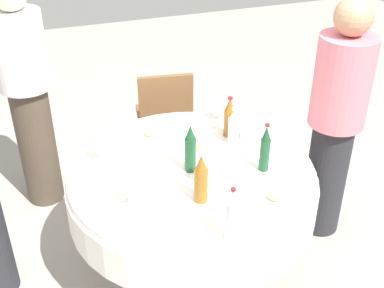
{
  "coord_description": "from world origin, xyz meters",
  "views": [
    {
      "loc": [
        -0.77,
        -2.16,
        2.31
      ],
      "look_at": [
        0.0,
        0.0,
        0.91
      ],
      "focal_mm": 46.72,
      "sensor_mm": 36.0,
      "label": 1
    }
  ],
  "objects_px": {
    "bottle_clear_inner": "(233,127)",
    "wine_glass_inner": "(204,167)",
    "bottle_amber_south": "(229,118)",
    "person_north": "(336,120)",
    "plate_front": "(154,134)",
    "plate_rear": "(277,198)",
    "bottle_dark_green_outer": "(265,149)",
    "bottle_dark_green_north": "(191,149)",
    "bottle_amber_far": "(201,179)",
    "wine_glass_far": "(99,144)",
    "chair_outer": "(165,113)",
    "wine_glass_outer": "(128,187)",
    "plate_right": "(194,149)",
    "dining_table": "(192,191)",
    "wine_glass_near": "(220,105)",
    "person_west": "(27,94)",
    "bottle_clear_west": "(232,216)"
  },
  "relations": [
    {
      "from": "person_west",
      "to": "chair_outer",
      "type": "relative_size",
      "value": 1.88
    },
    {
      "from": "bottle_dark_green_north",
      "to": "bottle_amber_far",
      "type": "xyz_separation_m",
      "value": [
        -0.04,
        -0.27,
        -0.01
      ]
    },
    {
      "from": "plate_front",
      "to": "bottle_amber_south",
      "type": "bearing_deg",
      "value": -18.43
    },
    {
      "from": "bottle_clear_inner",
      "to": "chair_outer",
      "type": "bearing_deg",
      "value": 99.89
    },
    {
      "from": "bottle_dark_green_north",
      "to": "chair_outer",
      "type": "bearing_deg",
      "value": 80.89
    },
    {
      "from": "bottle_amber_south",
      "to": "wine_glass_outer",
      "type": "xyz_separation_m",
      "value": [
        -0.74,
        -0.46,
        -0.02
      ]
    },
    {
      "from": "bottle_amber_south",
      "to": "bottle_clear_inner",
      "type": "bearing_deg",
      "value": -98.84
    },
    {
      "from": "bottle_amber_far",
      "to": "chair_outer",
      "type": "height_order",
      "value": "bottle_amber_far"
    },
    {
      "from": "dining_table",
      "to": "bottle_amber_south",
      "type": "distance_m",
      "value": 0.51
    },
    {
      "from": "plate_right",
      "to": "person_north",
      "type": "distance_m",
      "value": 0.9
    },
    {
      "from": "bottle_amber_far",
      "to": "wine_glass_far",
      "type": "distance_m",
      "value": 0.68
    },
    {
      "from": "wine_glass_far",
      "to": "dining_table",
      "type": "bearing_deg",
      "value": -29.49
    },
    {
      "from": "plate_rear",
      "to": "bottle_dark_green_north",
      "type": "bearing_deg",
      "value": 129.33
    },
    {
      "from": "plate_front",
      "to": "person_north",
      "type": "distance_m",
      "value": 1.13
    },
    {
      "from": "bottle_clear_inner",
      "to": "person_north",
      "type": "distance_m",
      "value": 0.65
    },
    {
      "from": "bottle_dark_green_north",
      "to": "bottle_clear_inner",
      "type": "xyz_separation_m",
      "value": [
        0.33,
        0.19,
        -0.03
      ]
    },
    {
      "from": "bottle_dark_green_outer",
      "to": "wine_glass_outer",
      "type": "relative_size",
      "value": 2.01
    },
    {
      "from": "bottle_dark_green_north",
      "to": "plate_right",
      "type": "relative_size",
      "value": 1.36
    },
    {
      "from": "bottle_amber_south",
      "to": "person_west",
      "type": "relative_size",
      "value": 0.16
    },
    {
      "from": "bottle_clear_inner",
      "to": "plate_rear",
      "type": "height_order",
      "value": "bottle_clear_inner"
    },
    {
      "from": "bottle_clear_inner",
      "to": "plate_right",
      "type": "relative_size",
      "value": 1.09
    },
    {
      "from": "wine_glass_inner",
      "to": "plate_right",
      "type": "height_order",
      "value": "wine_glass_inner"
    },
    {
      "from": "wine_glass_outer",
      "to": "wine_glass_near",
      "type": "distance_m",
      "value": 1.01
    },
    {
      "from": "wine_glass_outer",
      "to": "person_north",
      "type": "distance_m",
      "value": 1.39
    },
    {
      "from": "wine_glass_outer",
      "to": "plate_rear",
      "type": "bearing_deg",
      "value": -17.21
    },
    {
      "from": "person_north",
      "to": "chair_outer",
      "type": "xyz_separation_m",
      "value": [
        -0.8,
        1.01,
        -0.32
      ]
    },
    {
      "from": "person_north",
      "to": "person_west",
      "type": "bearing_deg",
      "value": -123.53
    },
    {
      "from": "plate_rear",
      "to": "chair_outer",
      "type": "relative_size",
      "value": 0.27
    },
    {
      "from": "bottle_dark_green_outer",
      "to": "plate_rear",
      "type": "distance_m",
      "value": 0.3
    },
    {
      "from": "plate_front",
      "to": "plate_right",
      "type": "relative_size",
      "value": 1.19
    },
    {
      "from": "plate_right",
      "to": "chair_outer",
      "type": "height_order",
      "value": "chair_outer"
    },
    {
      "from": "dining_table",
      "to": "bottle_clear_inner",
      "type": "height_order",
      "value": "bottle_clear_inner"
    },
    {
      "from": "bottle_clear_inner",
      "to": "wine_glass_inner",
      "type": "distance_m",
      "value": 0.45
    },
    {
      "from": "chair_outer",
      "to": "wine_glass_outer",
      "type": "bearing_deg",
      "value": -105.27
    },
    {
      "from": "bottle_dark_green_north",
      "to": "wine_glass_near",
      "type": "relative_size",
      "value": 1.99
    },
    {
      "from": "wine_glass_outer",
      "to": "chair_outer",
      "type": "bearing_deg",
      "value": 66.06
    },
    {
      "from": "wine_glass_inner",
      "to": "plate_front",
      "type": "bearing_deg",
      "value": 101.62
    },
    {
      "from": "bottle_amber_south",
      "to": "bottle_dark_green_outer",
      "type": "xyz_separation_m",
      "value": [
        0.03,
        -0.41,
        0.01
      ]
    },
    {
      "from": "plate_front",
      "to": "plate_right",
      "type": "xyz_separation_m",
      "value": [
        0.18,
        -0.25,
        0.0
      ]
    },
    {
      "from": "bottle_clear_inner",
      "to": "plate_front",
      "type": "xyz_separation_m",
      "value": [
        -0.43,
        0.24,
        -0.1
      ]
    },
    {
      "from": "bottle_clear_west",
      "to": "bottle_amber_south",
      "type": "xyz_separation_m",
      "value": [
        0.36,
        0.87,
        -0.01
      ]
    },
    {
      "from": "bottle_clear_inner",
      "to": "wine_glass_near",
      "type": "distance_m",
      "value": 0.3
    },
    {
      "from": "wine_glass_outer",
      "to": "plate_rear",
      "type": "relative_size",
      "value": 0.61
    },
    {
      "from": "bottle_clear_west",
      "to": "person_north",
      "type": "xyz_separation_m",
      "value": [
        0.99,
        0.67,
        -0.04
      ]
    },
    {
      "from": "plate_rear",
      "to": "person_north",
      "type": "distance_m",
      "value": 0.81
    },
    {
      "from": "wine_glass_far",
      "to": "person_west",
      "type": "xyz_separation_m",
      "value": [
        -0.33,
        0.79,
        0.0
      ]
    },
    {
      "from": "wine_glass_outer",
      "to": "person_north",
      "type": "relative_size",
      "value": 0.09
    },
    {
      "from": "wine_glass_inner",
      "to": "chair_outer",
      "type": "bearing_deg",
      "value": 83.08
    },
    {
      "from": "bottle_amber_south",
      "to": "person_north",
      "type": "xyz_separation_m",
      "value": [
        0.63,
        -0.2,
        -0.03
      ]
    },
    {
      "from": "wine_glass_inner",
      "to": "plate_rear",
      "type": "height_order",
      "value": "wine_glass_inner"
    }
  ]
}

